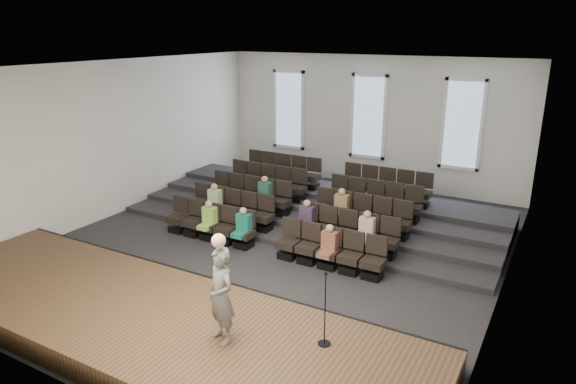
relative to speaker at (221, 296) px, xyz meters
name	(u,v)px	position (x,y,z in m)	size (l,w,h in m)	color
ground	(276,245)	(-1.94, 5.17, -1.40)	(14.00, 14.00, 0.00)	black
ceiling	(275,66)	(-1.94, 5.17, 3.61)	(12.00, 14.00, 0.02)	white
wall_back	(369,122)	(-1.94, 12.19, 1.10)	(12.00, 0.04, 5.00)	silver
wall_front	(49,254)	(-1.94, -1.85, 1.10)	(12.00, 0.04, 5.00)	silver
wall_left	(118,138)	(-7.96, 5.17, 1.10)	(0.04, 14.00, 5.00)	silver
wall_right	(514,194)	(4.08, 5.17, 1.10)	(0.04, 14.00, 5.00)	silver
stage	(148,321)	(-1.94, 0.07, -1.15)	(11.80, 3.60, 0.50)	#503522
stage_lip	(203,285)	(-1.94, 1.84, -1.15)	(11.80, 0.06, 0.52)	black
risers	(324,207)	(-1.94, 8.34, -1.20)	(11.80, 4.80, 0.60)	black
seating_rows	(302,207)	(-1.94, 6.71, -0.72)	(6.80, 4.70, 1.67)	black
windows	(368,117)	(-1.94, 12.12, 1.30)	(8.44, 0.10, 3.24)	white
audience	(282,215)	(-1.94, 5.49, -0.59)	(5.45, 2.64, 1.10)	#8DC64F
speaker	(221,296)	(0.00, 0.00, 0.00)	(0.66, 0.43, 1.80)	#615E5C
mic_stand	(325,323)	(1.67, 0.79, -0.47)	(0.24, 0.24, 1.43)	black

